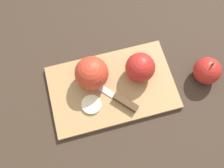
% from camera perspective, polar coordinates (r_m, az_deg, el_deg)
% --- Properties ---
extents(ground_plane, '(4.00, 4.00, 0.00)m').
position_cam_1_polar(ground_plane, '(0.73, -0.00, -0.97)').
color(ground_plane, '#38281E').
extents(cutting_board, '(0.35, 0.23, 0.01)m').
position_cam_1_polar(cutting_board, '(0.72, -0.00, -0.77)').
color(cutting_board, '#A37A4C').
rests_on(cutting_board, ground_plane).
extents(apple_half_left, '(0.08, 0.08, 0.08)m').
position_cam_1_polar(apple_half_left, '(0.69, 6.14, 3.56)').
color(apple_half_left, red).
rests_on(apple_half_left, cutting_board).
extents(apple_half_right, '(0.09, 0.09, 0.09)m').
position_cam_1_polar(apple_half_right, '(0.68, -4.46, 2.33)').
color(apple_half_right, red).
rests_on(apple_half_right, cutting_board).
extents(knife, '(0.12, 0.12, 0.02)m').
position_cam_1_polar(knife, '(0.69, 2.19, -3.56)').
color(knife, silver).
rests_on(knife, cutting_board).
extents(apple_slice, '(0.05, 0.05, 0.01)m').
position_cam_1_polar(apple_slice, '(0.69, -4.50, -4.45)').
color(apple_slice, beige).
rests_on(apple_slice, cutting_board).
extents(apple_whole, '(0.07, 0.07, 0.09)m').
position_cam_1_polar(apple_whole, '(0.75, 20.01, 2.74)').
color(apple_whole, red).
rests_on(apple_whole, ground_plane).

